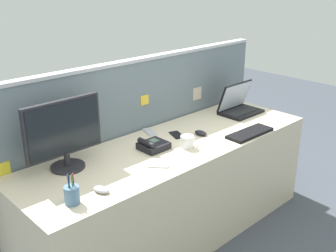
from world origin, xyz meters
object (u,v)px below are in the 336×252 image
at_px(laptop, 238,105).
at_px(desk_phone, 153,145).
at_px(keyboard_main, 250,133).
at_px(coffee_mug, 187,142).
at_px(cell_phone_white_slab, 159,165).
at_px(desktop_monitor, 64,132).
at_px(cell_phone_silver_slab, 150,132).
at_px(computer_mouse_left_hand, 101,189).
at_px(computer_mouse_right_hand, 201,133).
at_px(cell_phone_black_slab, 177,135).
at_px(pen_cup, 72,195).

relative_size(laptop, desk_phone, 1.97).
xyz_separation_m(keyboard_main, coffee_mug, (-0.50, 0.16, 0.03)).
relative_size(keyboard_main, cell_phone_white_slab, 3.16).
bearing_deg(desktop_monitor, cell_phone_silver_slab, 6.31).
bearing_deg(cell_phone_silver_slab, coffee_mug, -71.59).
bearing_deg(computer_mouse_left_hand, desk_phone, 5.14).
xyz_separation_m(cell_phone_silver_slab, coffee_mug, (0.00, -0.38, 0.04)).
bearing_deg(cell_phone_white_slab, laptop, -28.68).
bearing_deg(desktop_monitor, keyboard_main, -19.93).
bearing_deg(computer_mouse_right_hand, desk_phone, 167.82).
xyz_separation_m(keyboard_main, cell_phone_white_slab, (-0.83, 0.09, -0.01)).
distance_m(computer_mouse_left_hand, cell_phone_black_slab, 0.92).
distance_m(keyboard_main, computer_mouse_left_hand, 1.28).
xyz_separation_m(desktop_monitor, computer_mouse_left_hand, (-0.02, -0.39, -0.22)).
bearing_deg(cell_phone_silver_slab, desk_phone, -109.67).
bearing_deg(desktop_monitor, laptop, -3.15).
bearing_deg(cell_phone_white_slab, cell_phone_silver_slab, 12.06).
relative_size(computer_mouse_left_hand, cell_phone_silver_slab, 0.64).
xyz_separation_m(computer_mouse_right_hand, coffee_mug, (-0.23, -0.09, 0.03)).
bearing_deg(desktop_monitor, cell_phone_white_slab, -41.12).
xyz_separation_m(desk_phone, pen_cup, (-0.76, -0.23, 0.02)).
distance_m(laptop, desk_phone, 1.03).
distance_m(desk_phone, coffee_mug, 0.24).
relative_size(desk_phone, cell_phone_black_slab, 1.31).
relative_size(desktop_monitor, coffee_mug, 3.92).
bearing_deg(coffee_mug, desk_phone, 143.55).
distance_m(computer_mouse_right_hand, cell_phone_black_slab, 0.18).
distance_m(cell_phone_white_slab, cell_phone_silver_slab, 0.56).
xyz_separation_m(computer_mouse_left_hand, pen_cup, (-0.18, 0.01, 0.04)).
xyz_separation_m(computer_mouse_right_hand, pen_cup, (-1.18, -0.17, 0.04)).
distance_m(keyboard_main, pen_cup, 1.46).
distance_m(cell_phone_black_slab, cell_phone_white_slab, 0.51).
distance_m(computer_mouse_right_hand, cell_phone_silver_slab, 0.38).
distance_m(laptop, keyboard_main, 0.50).
xyz_separation_m(desktop_monitor, cell_phone_silver_slab, (0.75, 0.08, -0.23)).
bearing_deg(cell_phone_black_slab, pen_cup, -143.08).
xyz_separation_m(pen_cup, cell_phone_white_slab, (0.62, 0.01, -0.05)).
bearing_deg(cell_phone_black_slab, computer_mouse_left_hand, -139.64).
bearing_deg(keyboard_main, computer_mouse_right_hand, 139.43).
bearing_deg(desktop_monitor, pen_cup, -117.03).
xyz_separation_m(computer_mouse_left_hand, coffee_mug, (0.77, 0.09, 0.03)).
relative_size(cell_phone_black_slab, coffee_mug, 1.08).
xyz_separation_m(pen_cup, coffee_mug, (0.95, 0.09, -0.01)).
distance_m(desk_phone, computer_mouse_right_hand, 0.43).
bearing_deg(desktop_monitor, desk_phone, -15.79).
height_order(desktop_monitor, cell_phone_white_slab, desktop_monitor).
distance_m(pen_cup, coffee_mug, 0.95).
relative_size(desk_phone, computer_mouse_left_hand, 1.80).
relative_size(desk_phone, coffee_mug, 1.41).
bearing_deg(desk_phone, coffee_mug, -36.45).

